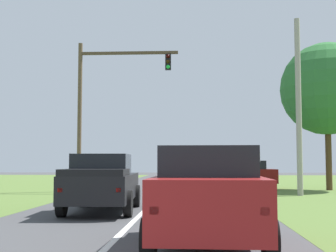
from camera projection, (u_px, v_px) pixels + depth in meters
ground_plane at (144, 211)px, 16.24m from camera, size 120.00×120.00×0.00m
red_suv_near at (208, 194)px, 9.36m from camera, size 2.32×4.51×1.94m
pickup_truck_lead at (102, 182)px, 15.89m from camera, size 2.43×5.45×1.91m
traffic_light at (102, 96)px, 27.25m from camera, size 5.75×0.40×8.49m
keep_moving_sign at (254, 167)px, 22.39m from camera, size 0.60×0.09×2.24m
oak_tree_right at (327, 89)px, 28.55m from camera, size 5.53×5.53×8.79m
crossing_suv_far at (239, 174)px, 29.88m from camera, size 4.69×2.08×1.74m
utility_pole_right at (299, 106)px, 23.88m from camera, size 0.28×0.28×8.91m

